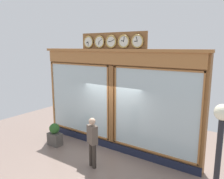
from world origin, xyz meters
name	(u,v)px	position (x,y,z in m)	size (l,w,h in m)	color
shop_facade	(114,99)	(0.00, -0.13, 1.97)	(6.85, 0.42, 4.44)	brown
pedestrian	(92,140)	(-0.22, 1.44, 0.93)	(0.41, 0.33, 1.69)	#312A24
street_lamp	(218,158)	(-4.13, 2.70, 2.03)	(0.28, 0.28, 3.00)	black
planter_box	(55,139)	(2.10, 1.03, 0.25)	(0.56, 0.36, 0.50)	#4C4742
planter_shrub	(54,128)	(2.10, 1.03, 0.71)	(0.41, 0.41, 0.41)	#285623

